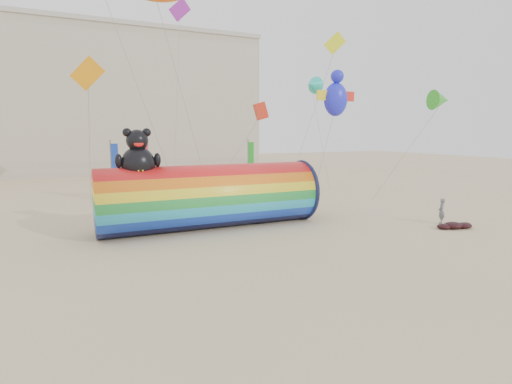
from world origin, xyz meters
name	(u,v)px	position (x,y,z in m)	size (l,w,h in m)	color
ground	(259,239)	(0.00, 0.00, 0.00)	(160.00, 160.00, 0.00)	#CCB58C
hotel_building	(46,100)	(-12.00, 45.95, 10.31)	(60.40, 15.40, 20.60)	#B7AD99
windsock_assembly	(210,195)	(-1.51, 3.87, 2.04)	(13.35, 4.07, 6.16)	red
kite_handler	(441,211)	(12.25, -1.42, 0.82)	(0.60, 0.39, 1.64)	slate
fabric_bundle	(455,225)	(12.03, -2.66, 0.17)	(2.62, 1.35, 0.41)	black
festival_banners	(174,169)	(-1.08, 15.28, 2.64)	(13.01, 1.81, 5.20)	#59595E
flying_kites	(225,29)	(-0.17, 4.58, 12.04)	(29.00, 13.19, 9.49)	orange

